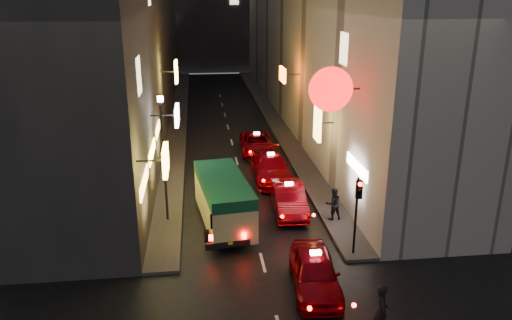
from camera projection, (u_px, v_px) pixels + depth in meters
name	position (u px, v px, depth m)	size (l,w,h in m)	color
building_left	(128.00, 16.00, 41.43)	(7.48, 52.00, 18.00)	#3B3836
building_right	(316.00, 15.00, 43.23)	(8.42, 52.00, 18.00)	#B3ACA4
sidewalk_left	(178.00, 119.00, 44.73)	(1.50, 52.00, 0.15)	#484643
sidewalk_right	(272.00, 117.00, 45.68)	(1.50, 52.00, 0.15)	#484643
minibus	(223.00, 196.00, 24.08)	(2.77, 6.07, 2.51)	#C8C57D
taxi_near	(315.00, 269.00, 19.11)	(2.69, 5.61, 1.90)	#80010B
taxi_second	(289.00, 196.00, 25.91)	(2.44, 5.48, 1.88)	#80010B
taxi_third	(271.00, 165.00, 30.38)	(2.36, 5.69, 1.98)	#80010B
taxi_far	(257.00, 142.00, 35.43)	(2.22, 5.05, 1.76)	#80010B
pedestrian_crossing	(382.00, 307.00, 16.50)	(0.69, 0.45, 2.11)	black
pedestrian_sidewalk	(333.00, 202.00, 24.69)	(0.70, 0.44, 1.86)	black
traffic_light	(358.00, 200.00, 20.81)	(0.26, 0.43, 3.50)	black
lamp_post	(164.00, 151.00, 23.81)	(0.28, 0.28, 6.22)	black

